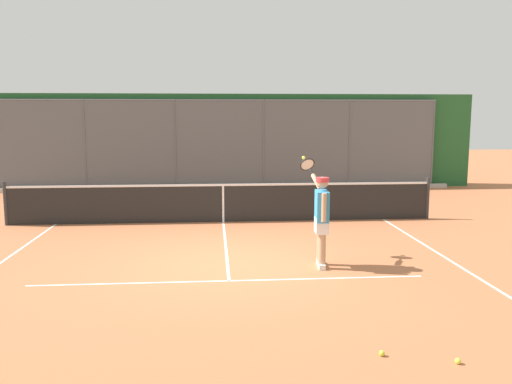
# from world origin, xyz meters

# --- Properties ---
(ground_plane) EXTENTS (60.00, 60.00, 0.00)m
(ground_plane) POSITION_xyz_m (0.00, 0.00, 0.00)
(ground_plane) COLOR #B76B42
(court_line_markings) EXTENTS (8.28, 8.78, 0.01)m
(court_line_markings) POSITION_xyz_m (0.00, 1.35, 0.00)
(court_line_markings) COLOR white
(court_line_markings) RESTS_ON ground
(fence_backdrop) EXTENTS (18.64, 1.37, 3.41)m
(fence_backdrop) POSITION_xyz_m (0.00, -10.29, 1.69)
(fence_backdrop) COLOR #565B60
(fence_backdrop) RESTS_ON ground
(tennis_net) EXTENTS (10.63, 0.09, 1.07)m
(tennis_net) POSITION_xyz_m (0.00, -3.82, 0.49)
(tennis_net) COLOR #2D2D2D
(tennis_net) RESTS_ON ground
(tennis_player) EXTENTS (0.41, 1.37, 1.89)m
(tennis_player) POSITION_xyz_m (-1.65, 0.27, 0.93)
(tennis_player) COLOR silver
(tennis_player) RESTS_ON ground
(tennis_ball_near_net) EXTENTS (0.07, 0.07, 0.07)m
(tennis_ball_near_net) POSITION_xyz_m (-1.62, 3.83, 0.03)
(tennis_ball_near_net) COLOR #C1D138
(tennis_ball_near_net) RESTS_ON ground
(tennis_ball_mid_court) EXTENTS (0.07, 0.07, 0.07)m
(tennis_ball_mid_court) POSITION_xyz_m (-2.38, 4.08, 0.03)
(tennis_ball_mid_court) COLOR #D6E042
(tennis_ball_mid_court) RESTS_ON ground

